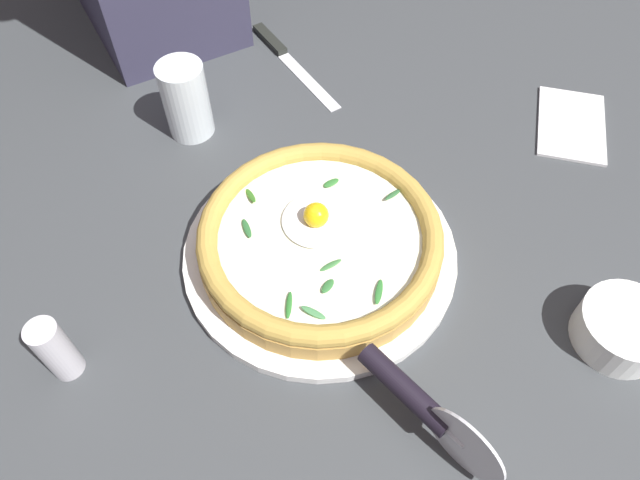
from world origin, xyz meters
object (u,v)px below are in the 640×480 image
(table_knife, at_px, (283,53))
(drinking_glass, at_px, (187,105))
(pizza, at_px, (320,239))
(pepper_shaker, at_px, (55,350))
(folded_napkin, at_px, (572,123))
(pizza_cutter, at_px, (423,406))
(side_bowl, at_px, (622,329))

(table_knife, relative_size, drinking_glass, 2.16)
(pizza, xyz_separation_m, pepper_shaker, (0.29, 0.04, 0.01))
(pepper_shaker, bearing_deg, folded_napkin, -170.94)
(drinking_glass, xyz_separation_m, folded_napkin, (-0.49, 0.19, -0.04))
(pizza_cutter, bearing_deg, pepper_shaker, -30.53)
(folded_napkin, bearing_deg, side_bowl, 62.48)
(side_bowl, height_order, folded_napkin, side_bowl)
(pizza, distance_m, folded_napkin, 0.41)
(table_knife, xyz_separation_m, drinking_glass, (0.17, 0.11, 0.04))
(drinking_glass, height_order, pepper_shaker, drinking_glass)
(folded_napkin, height_order, pepper_shaker, pepper_shaker)
(pizza, distance_m, side_bowl, 0.33)
(pizza, distance_m, table_knife, 0.38)
(side_bowl, bearing_deg, drinking_glass, -54.38)
(pizza_cutter, bearing_deg, pizza, -85.67)
(side_bowl, height_order, pizza_cutter, pizza_cutter)
(pizza, bearing_deg, folded_napkin, -169.37)
(side_bowl, height_order, pepper_shaker, pepper_shaker)
(pepper_shaker, bearing_deg, pizza_cutter, 149.47)
(drinking_glass, bearing_deg, pizza, 108.31)
(pizza, relative_size, pepper_shaker, 3.32)
(side_bowl, bearing_deg, pizza_cutter, 0.79)
(pizza, height_order, side_bowl, pizza)
(pizza_cutter, distance_m, drinking_glass, 0.49)
(folded_napkin, bearing_deg, pepper_shaker, 9.06)
(pizza, distance_m, pizza_cutter, 0.22)
(pizza, xyz_separation_m, pizza_cutter, (-0.02, 0.22, 0.01))
(pizza_cutter, bearing_deg, folded_napkin, -142.95)
(side_bowl, relative_size, drinking_glass, 0.91)
(table_knife, xyz_separation_m, pepper_shaker, (0.38, 0.41, 0.04))
(pizza, relative_size, table_knife, 1.22)
(pizza_cutter, distance_m, pepper_shaker, 0.36)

